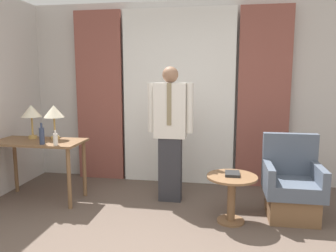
% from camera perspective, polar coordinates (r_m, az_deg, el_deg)
% --- Properties ---
extents(wall_back, '(10.00, 0.06, 2.70)m').
position_cam_1_polar(wall_back, '(5.00, 1.98, 5.71)').
color(wall_back, beige).
rests_on(wall_back, ground_plane).
extents(curtain_sheer_center, '(1.65, 0.06, 2.58)m').
position_cam_1_polar(curtain_sheer_center, '(4.88, 1.77, 4.92)').
color(curtain_sheer_center, white).
rests_on(curtain_sheer_center, ground_plane).
extents(curtain_drape_left, '(0.72, 0.06, 2.58)m').
position_cam_1_polar(curtain_drape_left, '(5.19, -11.85, 4.97)').
color(curtain_drape_left, brown).
rests_on(curtain_drape_left, ground_plane).
extents(curtain_drape_right, '(0.72, 0.06, 2.58)m').
position_cam_1_polar(curtain_drape_right, '(4.87, 16.30, 4.57)').
color(curtain_drape_right, brown).
rests_on(curtain_drape_right, ground_plane).
extents(desk, '(1.14, 0.57, 0.79)m').
position_cam_1_polar(desk, '(4.55, -21.53, -3.96)').
color(desk, brown).
rests_on(desk, ground_plane).
extents(table_lamp_left, '(0.26, 0.26, 0.45)m').
position_cam_1_polar(table_lamp_left, '(4.67, -22.70, 2.23)').
color(table_lamp_left, tan).
rests_on(table_lamp_left, desk).
extents(table_lamp_right, '(0.26, 0.26, 0.45)m').
position_cam_1_polar(table_lamp_right, '(4.51, -19.27, 2.20)').
color(table_lamp_right, tan).
rests_on(table_lamp_right, desk).
extents(bottle_near_edge, '(0.06, 0.06, 0.26)m').
position_cam_1_polar(bottle_near_edge, '(4.25, -21.12, -1.57)').
color(bottle_near_edge, '#2D3851').
rests_on(bottle_near_edge, desk).
extents(bottle_by_lamp, '(0.06, 0.06, 0.18)m').
position_cam_1_polar(bottle_by_lamp, '(4.15, -19.01, -2.18)').
color(bottle_by_lamp, silver).
rests_on(bottle_by_lamp, desk).
extents(person, '(0.58, 0.20, 1.73)m').
position_cam_1_polar(person, '(4.16, 0.40, -0.46)').
color(person, '#2D2D33').
rests_on(person, ground_plane).
extents(armchair, '(0.62, 0.60, 0.94)m').
position_cam_1_polar(armchair, '(4.06, 20.72, -10.06)').
color(armchair, brown).
rests_on(armchair, ground_plane).
extents(side_table, '(0.55, 0.55, 0.53)m').
position_cam_1_polar(side_table, '(3.74, 11.01, -11.01)').
color(side_table, brown).
rests_on(side_table, ground_plane).
extents(book, '(0.16, 0.20, 0.03)m').
position_cam_1_polar(book, '(3.71, 11.14, -8.15)').
color(book, black).
rests_on(book, side_table).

